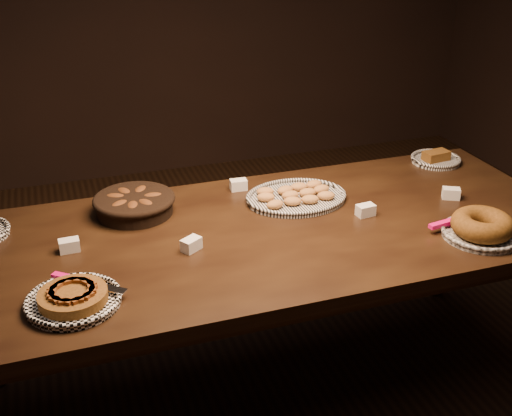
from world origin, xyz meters
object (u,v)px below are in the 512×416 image
object	(u,v)px
madeleine_platter	(296,196)
bundt_cake_plate	(482,228)
apple_tart_plate	(73,298)
buffet_table	(266,247)

from	to	relation	value
madeleine_platter	bundt_cake_plate	xyz separation A→B (m)	(0.52, -0.51, 0.02)
madeleine_platter	bundt_cake_plate	size ratio (longest dim) A/B	1.31
apple_tart_plate	madeleine_platter	world-z (taller)	apple_tart_plate
apple_tart_plate	bundt_cake_plate	distance (m)	1.45
buffet_table	madeleine_platter	size ratio (longest dim) A/B	5.78
apple_tart_plate	madeleine_platter	distance (m)	1.04
buffet_table	madeleine_platter	distance (m)	0.30
madeleine_platter	apple_tart_plate	bearing A→B (deg)	-170.23
buffet_table	bundt_cake_plate	size ratio (longest dim) A/B	7.54
apple_tart_plate	bundt_cake_plate	world-z (taller)	bundt_cake_plate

